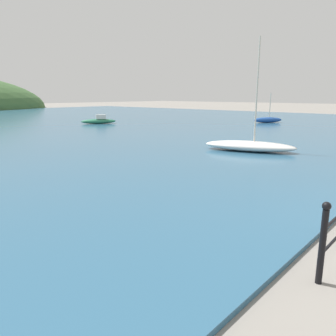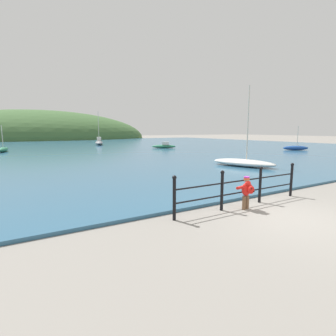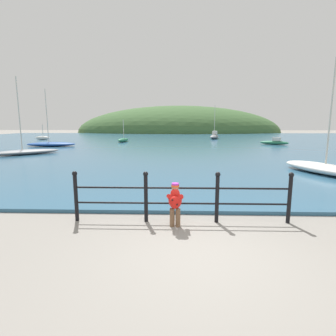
{
  "view_description": "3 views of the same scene",
  "coord_description": "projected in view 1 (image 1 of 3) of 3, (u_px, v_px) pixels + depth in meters",
  "views": [
    {
      "loc": [
        -7.38,
        0.28,
        2.61
      ],
      "look_at": [
        -1.27,
        5.81,
        0.76
      ],
      "focal_mm": 35.0,
      "sensor_mm": 36.0,
      "label": 1
    },
    {
      "loc": [
        -6.45,
        -4.14,
        2.37
      ],
      "look_at": [
        -1.5,
        4.07,
        0.98
      ],
      "focal_mm": 28.0,
      "sensor_mm": 36.0,
      "label": 2
    },
    {
      "loc": [
        -0.48,
        -4.43,
        2.28
      ],
      "look_at": [
        -0.77,
        4.84,
        0.73
      ],
      "focal_mm": 28.0,
      "sensor_mm": 36.0,
      "label": 3
    }
  ],
  "objects": [
    {
      "name": "boat_red_dinghy",
      "position": [
        268.0,
        120.0,
        30.11
      ],
      "size": [
        2.61,
        2.22,
        2.7
      ],
      "color": "#1E4793",
      "rests_on": "water"
    },
    {
      "name": "boat_mid_harbor",
      "position": [
        249.0,
        146.0,
        14.92
      ],
      "size": [
        2.59,
        4.29,
        4.95
      ],
      "color": "silver",
      "rests_on": "water"
    },
    {
      "name": "boat_far_left",
      "position": [
        99.0,
        121.0,
        29.04
      ],
      "size": [
        2.96,
        2.28,
        0.8
      ],
      "color": "#287551",
      "rests_on": "water"
    }
  ]
}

